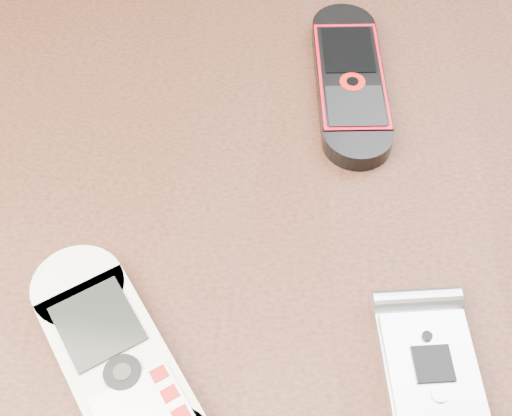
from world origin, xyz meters
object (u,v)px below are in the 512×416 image
object	(u,v)px
table	(250,291)
motorola_razr	(432,373)
nokia_white	(120,369)
nokia_black_red	(350,80)

from	to	relation	value
table	motorola_razr	distance (m)	0.19
nokia_white	motorola_razr	bearing A→B (deg)	-31.35
nokia_white	nokia_black_red	bearing A→B (deg)	26.52
table	motorola_razr	world-z (taller)	motorola_razr
table	nokia_black_red	size ratio (longest dim) A/B	7.24
motorola_razr	nokia_white	bearing A→B (deg)	175.92
table	motorola_razr	xyz separation A→B (m)	(0.11, -0.11, 0.11)
nokia_black_red	nokia_white	bearing A→B (deg)	-123.73
nokia_white	nokia_black_red	size ratio (longest dim) A/B	1.06
table	motorola_razr	size ratio (longest dim) A/B	11.50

